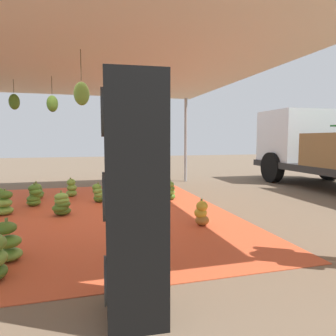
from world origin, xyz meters
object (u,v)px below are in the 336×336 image
banana_bunch_10 (62,205)px  banana_bunch_5 (0,201)px  banana_bunch_0 (37,191)px  banana_bunch_6 (146,182)px  speaker_stack (134,199)px  banana_bunch_12 (34,196)px  banana_bunch_9 (7,243)px  banana_bunch_1 (170,191)px  banana_bunch_13 (72,188)px  banana_bunch_2 (4,204)px  banana_bunch_3 (98,194)px  banana_bunch_8 (202,214)px

banana_bunch_10 → banana_bunch_5: bearing=-117.9°
banana_bunch_0 → banana_bunch_6: (-0.53, 2.79, 0.06)m
banana_bunch_6 → speaker_stack: bearing=-12.4°
banana_bunch_12 → banana_bunch_0: bearing=-175.3°
banana_bunch_5 → banana_bunch_6: size_ratio=0.91×
banana_bunch_9 → speaker_stack: bearing=40.3°
banana_bunch_1 → banana_bunch_13: (-1.03, -2.26, 0.00)m
banana_bunch_9 → banana_bunch_13: banana_bunch_9 is taller
banana_bunch_2 → banana_bunch_12: 0.82m
banana_bunch_3 → speaker_stack: speaker_stack is taller
banana_bunch_1 → banana_bunch_5: bearing=-85.4°
banana_bunch_0 → banana_bunch_3: (0.83, 1.41, 0.03)m
banana_bunch_2 → banana_bunch_9: banana_bunch_9 is taller
banana_bunch_1 → banana_bunch_13: 2.48m
banana_bunch_5 → banana_bunch_8: banana_bunch_5 is taller
banana_bunch_8 → banana_bunch_10: banana_bunch_10 is taller
banana_bunch_0 → banana_bunch_3: banana_bunch_3 is taller
banana_bunch_6 → speaker_stack: speaker_stack is taller
banana_bunch_2 → banana_bunch_9: 2.52m
banana_bunch_8 → banana_bunch_13: bearing=-146.6°
banana_bunch_3 → banana_bunch_6: banana_bunch_6 is taller
banana_bunch_3 → banana_bunch_0: bearing=-120.6°
banana_bunch_10 → banana_bunch_1: bearing=111.1°
banana_bunch_0 → banana_bunch_10: (1.90, 0.69, 0.03)m
banana_bunch_9 → banana_bunch_3: bearing=159.4°
banana_bunch_8 → banana_bunch_12: banana_bunch_12 is taller
banana_bunch_6 → banana_bunch_9: (4.55, -2.58, -0.02)m
banana_bunch_10 → banana_bunch_9: bearing=-12.6°
banana_bunch_6 → banana_bunch_8: size_ratio=1.25×
banana_bunch_5 → banana_bunch_13: 1.85m
banana_bunch_1 → banana_bunch_9: 4.17m
banana_bunch_3 → banana_bunch_9: 3.41m
banana_bunch_8 → banana_bunch_1: bearing=177.4°
banana_bunch_1 → banana_bunch_2: banana_bunch_2 is taller
banana_bunch_12 → banana_bunch_13: banana_bunch_12 is taller
speaker_stack → banana_bunch_1: bearing=160.6°
banana_bunch_2 → banana_bunch_10: 1.10m
banana_bunch_2 → banana_bunch_8: 3.71m
banana_bunch_5 → banana_bunch_12: (-0.40, 0.57, -0.01)m
banana_bunch_8 → banana_bunch_10: 2.64m
banana_bunch_0 → speaker_stack: speaker_stack is taller
banana_bunch_0 → banana_bunch_1: (0.98, 3.06, 0.03)m
banana_bunch_6 → banana_bunch_12: banana_bunch_6 is taller
banana_bunch_13 → banana_bunch_0: bearing=-86.8°
banana_bunch_13 → speaker_stack: 5.65m
banana_bunch_8 → speaker_stack: bearing=-33.2°
banana_bunch_5 → banana_bunch_8: bearing=60.4°
banana_bunch_6 → banana_bunch_13: bearing=-76.4°
banana_bunch_9 → speaker_stack: (1.49, 1.26, 0.74)m
banana_bunch_8 → speaker_stack: speaker_stack is taller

